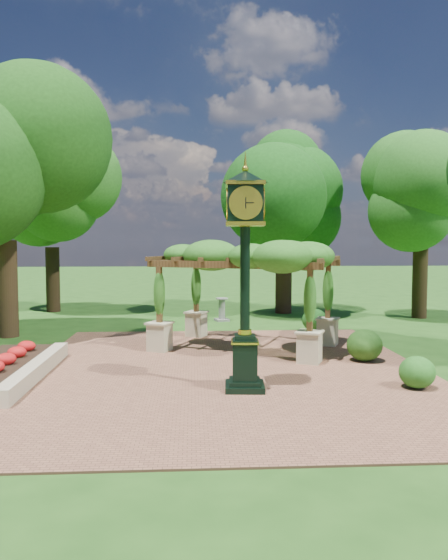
{
  "coord_description": "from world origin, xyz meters",
  "views": [
    {
      "loc": [
        -0.89,
        -12.55,
        3.25
      ],
      "look_at": [
        0.0,
        2.5,
        2.2
      ],
      "focal_mm": 35.0,
      "sensor_mm": 36.0,
      "label": 1
    }
  ],
  "objects": [
    {
      "name": "tree_east_far",
      "position": [
        8.85,
        10.16,
        5.63
      ],
      "size": [
        3.84,
        3.84,
        8.21
      ],
      "color": "#2F2212",
      "rests_on": "ground"
    },
    {
      "name": "shrub_mid",
      "position": [
        3.76,
        1.77,
        0.47
      ],
      "size": [
        1.24,
        1.24,
        0.86
      ],
      "primitive_type": "ellipsoid",
      "rotation": [
        0.0,
        0.0,
        0.38
      ],
      "color": "#224B15",
      "rests_on": "brick_plaza"
    },
    {
      "name": "border_wall",
      "position": [
        -4.6,
        0.5,
        0.2
      ],
      "size": [
        0.35,
        5.0,
        0.4
      ],
      "primitive_type": "cube",
      "color": "#C6B793",
      "rests_on": "ground"
    },
    {
      "name": "brick_plaza",
      "position": [
        0.0,
        1.0,
        0.02
      ],
      "size": [
        10.0,
        12.0,
        0.04
      ],
      "primitive_type": "cube",
      "color": "brown",
      "rests_on": "ground"
    },
    {
      "name": "shrub_back",
      "position": [
        3.52,
        6.72,
        0.45
      ],
      "size": [
        1.17,
        1.17,
        0.82
      ],
      "primitive_type": "ellipsoid",
      "rotation": [
        0.0,
        0.0,
        0.37
      ],
      "color": "#1D5619",
      "rests_on": "brick_plaza"
    },
    {
      "name": "shrub_front",
      "position": [
        4.05,
        -1.0,
        0.39
      ],
      "size": [
        0.98,
        0.98,
        0.71
      ],
      "primitive_type": "ellipsoid",
      "rotation": [
        0.0,
        0.0,
        0.29
      ],
      "color": "#23601B",
      "rests_on": "brick_plaza"
    },
    {
      "name": "pedestal_clock",
      "position": [
        0.25,
        -0.9,
        2.89
      ],
      "size": [
        1.02,
        1.02,
        4.83
      ],
      "rotation": [
        0.0,
        0.0,
        -0.07
      ],
      "color": "black",
      "rests_on": "brick_plaza"
    },
    {
      "name": "tree_west_near",
      "position": [
        -7.2,
        6.42,
        5.87
      ],
      "size": [
        4.67,
        4.67,
        8.55
      ],
      "color": "#352515",
      "rests_on": "ground"
    },
    {
      "name": "tree_west_far",
      "position": [
        -7.37,
        13.22,
        5.32
      ],
      "size": [
        3.83,
        3.83,
        7.76
      ],
      "color": "black",
      "rests_on": "ground"
    },
    {
      "name": "pergola",
      "position": [
        0.74,
        3.79,
        2.69
      ],
      "size": [
        6.06,
        5.07,
        3.27
      ],
      "rotation": [
        0.0,
        0.0,
        -0.42
      ],
      "color": "beige",
      "rests_on": "brick_plaza"
    },
    {
      "name": "ground",
      "position": [
        0.0,
        0.0,
        0.0
      ],
      "size": [
        120.0,
        120.0,
        0.0
      ],
      "primitive_type": "plane",
      "color": "#1E4714",
      "rests_on": "ground"
    },
    {
      "name": "sundial",
      "position": [
        0.34,
        9.7,
        0.42
      ],
      "size": [
        0.66,
        0.66,
        0.96
      ],
      "rotation": [
        0.0,
        0.0,
        0.29
      ],
      "color": "gray",
      "rests_on": "ground"
    },
    {
      "name": "tree_north",
      "position": [
        3.3,
        12.1,
        5.45
      ],
      "size": [
        4.18,
        4.18,
        7.96
      ],
      "color": "#372116",
      "rests_on": "ground"
    }
  ]
}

